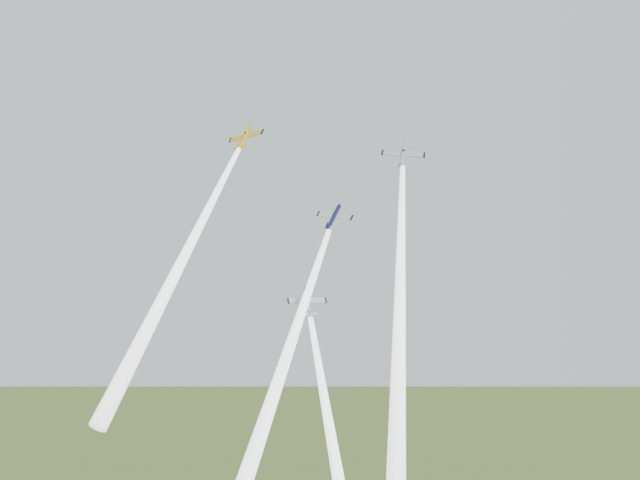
{
  "coord_description": "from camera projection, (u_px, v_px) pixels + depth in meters",
  "views": [
    {
      "loc": [
        14.18,
        -140.32,
        77.84
      ],
      "look_at": [
        0.0,
        -6.0,
        92.0
      ],
      "focal_mm": 45.0,
      "sensor_mm": 36.0,
      "label": 1
    }
  ],
  "objects": [
    {
      "name": "plane_yellow",
      "position": [
        245.0,
        137.0,
        153.56
      ],
      "size": [
        8.98,
        8.53,
        7.84
      ],
      "primitive_type": null,
      "rotation": [
        0.95,
        -0.09,
        -0.42
      ],
      "color": "gold"
    },
    {
      "name": "smoke_trail_yellow",
      "position": [
        177.0,
        270.0,
        134.5
      ],
      "size": [
        17.59,
        34.44,
        49.8
      ],
      "primitive_type": null,
      "rotation": [
        -0.62,
        0.0,
        -0.42
      ],
      "color": "white"
    },
    {
      "name": "plane_navy",
      "position": [
        334.0,
        217.0,
        139.61
      ],
      "size": [
        8.81,
        6.6,
        7.25
      ],
      "primitive_type": null,
      "rotation": [
        0.95,
        0.17,
        -0.36
      ],
      "color": "#0D103A"
    },
    {
      "name": "smoke_trail_navy",
      "position": [
        280.0,
        375.0,
        120.33
      ],
      "size": [
        15.26,
        34.53,
        48.84
      ],
      "primitive_type": null,
      "rotation": [
        -0.62,
        0.0,
        -0.36
      ],
      "color": "white"
    },
    {
      "name": "plane_silver_right",
      "position": [
        403.0,
        155.0,
        145.29
      ],
      "size": [
        8.77,
        5.89,
        7.92
      ],
      "primitive_type": null,
      "rotation": [
        0.95,
        0.1,
        -0.04
      ],
      "color": "#ABB1B9"
    },
    {
      "name": "smoke_trail_silver_right",
      "position": [
        399.0,
        320.0,
        121.26
      ],
      "size": [
        4.37,
        41.15,
        56.23
      ],
      "primitive_type": null,
      "rotation": [
        -0.62,
        0.0,
        -0.04
      ],
      "color": "white"
    },
    {
      "name": "plane_silver_low",
      "position": [
        308.0,
        302.0,
        133.21
      ],
      "size": [
        8.15,
        6.84,
        6.26
      ],
      "primitive_type": null,
      "rotation": [
        0.95,
        -0.02,
        0.37
      ],
      "color": "#B0B6BF"
    }
  ]
}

